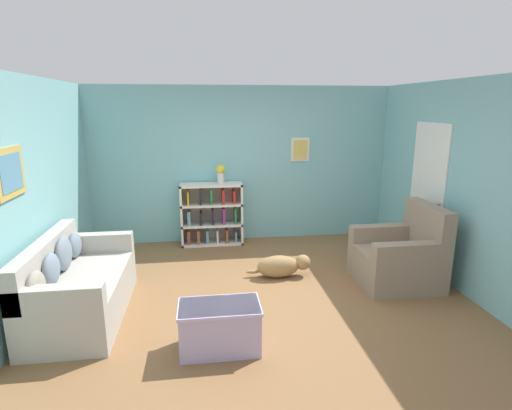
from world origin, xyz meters
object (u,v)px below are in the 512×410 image
(vase, at_px, (221,173))
(couch, at_px, (77,287))
(bookshelf, at_px, (212,215))
(recliner_chair, at_px, (401,257))
(coffee_table, at_px, (220,326))
(dog, at_px, (282,266))

(vase, bearing_deg, couch, -127.48)
(bookshelf, xyz_separation_m, recliner_chair, (2.41, -1.89, -0.13))
(bookshelf, bearing_deg, coffee_table, -90.16)
(recliner_chair, bearing_deg, couch, -175.05)
(couch, xyz_separation_m, bookshelf, (1.53, 2.24, 0.15))
(couch, bearing_deg, dog, 16.52)
(recliner_chair, distance_m, coffee_table, 2.70)
(bookshelf, relative_size, vase, 3.33)
(coffee_table, xyz_separation_m, dog, (0.91, 1.57, -0.09))
(coffee_table, relative_size, dog, 0.87)
(coffee_table, height_order, dog, coffee_table)
(recliner_chair, bearing_deg, vase, 140.08)
(recliner_chair, distance_m, dog, 1.56)
(vase, bearing_deg, coffee_table, -93.32)
(recliner_chair, xyz_separation_m, vase, (-2.24, 1.87, 0.85))
(bookshelf, relative_size, dog, 1.17)
(recliner_chair, relative_size, vase, 3.36)
(couch, height_order, bookshelf, bookshelf)
(recliner_chair, bearing_deg, dog, 165.76)
(dog, bearing_deg, couch, -163.48)
(recliner_chair, bearing_deg, coffee_table, -153.84)
(couch, distance_m, coffee_table, 1.74)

